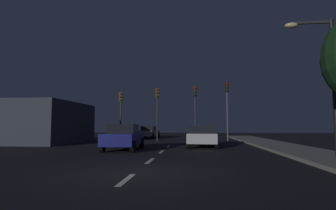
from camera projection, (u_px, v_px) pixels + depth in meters
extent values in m
plane|color=black|center=(163.00, 151.00, 15.12)|extent=(80.00, 80.00, 0.00)
cube|color=gray|center=(299.00, 151.00, 14.38)|extent=(3.00, 40.00, 0.15)
cube|color=silver|center=(126.00, 180.00, 6.98)|extent=(0.16, 1.60, 0.01)
cube|color=silver|center=(150.00, 161.00, 10.75)|extent=(0.16, 1.60, 0.01)
cube|color=silver|center=(162.00, 152.00, 14.52)|extent=(0.16, 1.60, 0.01)
cube|color=silver|center=(168.00, 146.00, 18.29)|extent=(0.16, 1.60, 0.01)
cylinder|color=#2D2D30|center=(121.00, 117.00, 24.88)|extent=(0.14, 0.14, 4.59)
cube|color=#382D0C|center=(121.00, 97.00, 25.03)|extent=(0.32, 0.24, 0.90)
sphere|color=red|center=(121.00, 94.00, 24.89)|extent=(0.20, 0.20, 0.20)
sphere|color=#3F2D0C|center=(120.00, 97.00, 24.87)|extent=(0.20, 0.20, 0.20)
sphere|color=#0C3319|center=(120.00, 100.00, 24.84)|extent=(0.20, 0.20, 0.20)
cylinder|color=#2D2D30|center=(157.00, 115.00, 24.55)|extent=(0.14, 0.14, 4.94)
cube|color=#382D0C|center=(157.00, 93.00, 24.71)|extent=(0.32, 0.24, 0.90)
sphere|color=red|center=(157.00, 90.00, 24.57)|extent=(0.20, 0.20, 0.20)
sphere|color=#3F2D0C|center=(157.00, 93.00, 24.55)|extent=(0.20, 0.20, 0.20)
sphere|color=#0C3319|center=(157.00, 96.00, 24.52)|extent=(0.20, 0.20, 0.20)
cylinder|color=#2D2D30|center=(195.00, 114.00, 24.20)|extent=(0.14, 0.14, 5.05)
cube|color=black|center=(195.00, 92.00, 24.36)|extent=(0.32, 0.24, 0.90)
sphere|color=red|center=(195.00, 88.00, 24.23)|extent=(0.20, 0.20, 0.20)
sphere|color=#3F2D0C|center=(195.00, 91.00, 24.20)|extent=(0.20, 0.20, 0.20)
sphere|color=#0C3319|center=(195.00, 95.00, 24.18)|extent=(0.20, 0.20, 0.20)
cylinder|color=#4C4C51|center=(227.00, 112.00, 23.92)|extent=(0.14, 0.14, 5.41)
cube|color=black|center=(227.00, 87.00, 24.10)|extent=(0.32, 0.24, 0.90)
sphere|color=red|center=(227.00, 84.00, 23.96)|extent=(0.20, 0.20, 0.20)
sphere|color=#3F2D0C|center=(227.00, 87.00, 23.94)|extent=(0.20, 0.20, 0.20)
sphere|color=#0C3319|center=(227.00, 90.00, 23.92)|extent=(0.20, 0.20, 0.20)
cube|color=silver|center=(203.00, 138.00, 17.93)|extent=(2.17, 4.39, 0.62)
cube|color=black|center=(203.00, 129.00, 17.76)|extent=(1.78, 2.03, 0.48)
cylinder|color=black|center=(192.00, 141.00, 19.61)|extent=(0.26, 0.65, 0.64)
cylinder|color=black|center=(216.00, 141.00, 19.31)|extent=(0.26, 0.65, 0.64)
cylinder|color=black|center=(188.00, 143.00, 16.49)|extent=(0.26, 0.65, 0.64)
cylinder|color=black|center=(217.00, 144.00, 16.20)|extent=(0.26, 0.65, 0.64)
cube|color=navy|center=(124.00, 139.00, 15.59)|extent=(1.92, 3.99, 0.68)
cube|color=black|center=(123.00, 129.00, 15.44)|extent=(1.63, 1.82, 0.52)
cylinder|color=black|center=(116.00, 143.00, 17.03)|extent=(0.24, 0.65, 0.64)
cylinder|color=black|center=(142.00, 143.00, 16.92)|extent=(0.24, 0.65, 0.64)
cylinder|color=black|center=(102.00, 146.00, 14.21)|extent=(0.24, 0.65, 0.64)
cylinder|color=black|center=(133.00, 147.00, 14.10)|extent=(0.24, 0.65, 0.64)
cube|color=gray|center=(149.00, 133.00, 30.01)|extent=(2.07, 4.31, 0.57)
cube|color=black|center=(149.00, 128.00, 30.26)|extent=(1.68, 2.00, 0.51)
cylinder|color=black|center=(152.00, 136.00, 28.33)|extent=(0.27, 0.66, 0.64)
cylinder|color=black|center=(138.00, 136.00, 28.62)|extent=(0.27, 0.66, 0.64)
cylinder|color=black|center=(158.00, 135.00, 31.36)|extent=(0.27, 0.66, 0.64)
cylinder|color=black|center=(145.00, 135.00, 31.64)|extent=(0.27, 0.66, 0.64)
cylinder|color=black|center=(334.00, 88.00, 11.21)|extent=(0.18, 0.18, 6.06)
cube|color=#2D2D30|center=(311.00, 23.00, 11.53)|extent=(1.68, 0.10, 0.10)
ellipsoid|color=#F2D88C|center=(291.00, 26.00, 11.60)|extent=(0.56, 0.36, 0.24)
cube|color=#333847|center=(46.00, 123.00, 22.25)|extent=(5.51, 7.94, 3.40)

